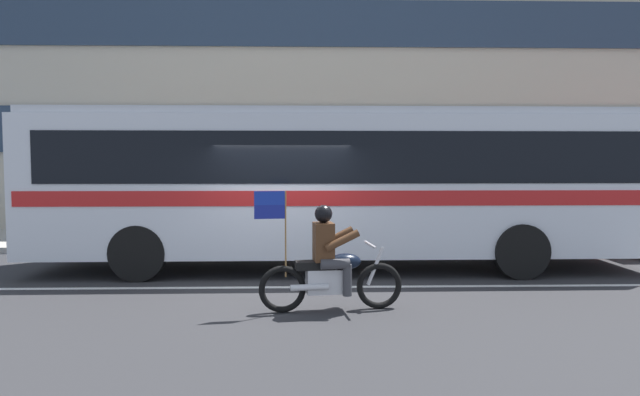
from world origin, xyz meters
The scene contains 7 objects.
ground_plane centered at (0.00, 0.00, 0.00)m, with size 60.00×60.00×0.00m, color #2B2B2D.
sidewalk_curb centered at (0.00, 5.10, 0.07)m, with size 28.00×3.80×0.15m, color #A39E93.
lane_center_stripe centered at (0.00, -0.60, 0.00)m, with size 26.60×0.14×0.01m, color silver.
office_building_facade centered at (0.00, 7.39, 4.59)m, with size 28.00×0.89×9.16m.
transit_bus centered at (1.11, 1.19, 1.88)m, with size 12.21×2.69×3.22m.
motorcycle_with_rider centered at (0.78, -2.16, 0.67)m, with size 2.18×0.68×1.78m.
fire_hydrant centered at (-5.31, 4.18, 0.52)m, with size 0.22×0.30×0.75m.
Camera 1 is at (0.41, -10.27, 2.18)m, focal length 31.39 mm.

